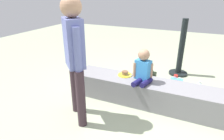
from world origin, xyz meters
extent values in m
plane|color=#9EA889|center=(0.00, 0.00, 0.00)|extent=(12.00, 12.00, 0.00)
cube|color=gray|center=(0.00, 0.00, 0.18)|extent=(2.36, 0.44, 0.36)
cylinder|color=#1B1751|center=(-0.15, -0.14, 0.40)|extent=(0.14, 0.26, 0.08)
cylinder|color=#1B1751|center=(-0.04, -0.11, 0.40)|extent=(0.14, 0.26, 0.08)
cube|color=#3587D1|center=(-0.12, -0.02, 0.54)|extent=(0.24, 0.18, 0.28)
sphere|color=tan|center=(-0.12, -0.02, 0.76)|extent=(0.16, 0.16, 0.16)
cylinder|color=tan|center=(-0.24, -0.05, 0.54)|extent=(0.05, 0.05, 0.21)
cylinder|color=tan|center=(-0.01, 0.01, 0.54)|extent=(0.05, 0.05, 0.21)
cylinder|color=#37252E|center=(-0.65, -0.83, 0.37)|extent=(0.11, 0.11, 0.74)
cylinder|color=#37252E|center=(-0.90, -0.59, 0.37)|extent=(0.11, 0.11, 0.74)
cube|color=#6971B4|center=(-0.78, -0.71, 1.02)|extent=(0.36, 0.35, 0.57)
sphere|color=tan|center=(-0.78, -0.71, 1.42)|extent=(0.24, 0.24, 0.24)
cylinder|color=#6971B4|center=(-0.66, -0.82, 0.97)|extent=(0.09, 0.09, 0.53)
cylinder|color=#6971B4|center=(-0.90, -0.60, 0.97)|extent=(0.09, 0.09, 0.53)
cylinder|color=yellow|center=(-0.43, 0.07, 0.37)|extent=(0.22, 0.22, 0.01)
cylinder|color=olive|center=(-0.43, 0.07, 0.40)|extent=(0.10, 0.10, 0.05)
cylinder|color=brown|center=(-0.43, 0.07, 0.42)|extent=(0.10, 0.10, 0.01)
cube|color=silver|center=(-0.37, 0.06, 0.38)|extent=(0.11, 0.04, 0.00)
cube|color=#4C99E0|center=(0.31, 0.47, 0.13)|extent=(0.19, 0.08, 0.27)
torus|color=white|center=(0.27, 0.47, 0.27)|extent=(0.08, 0.01, 0.08)
torus|color=white|center=(0.36, 0.47, 0.27)|extent=(0.08, 0.01, 0.08)
cylinder|color=black|center=(0.26, 1.34, 0.02)|extent=(0.36, 0.36, 0.04)
cylinder|color=black|center=(0.26, 1.34, 0.58)|extent=(0.11, 0.11, 1.07)
cylinder|color=silver|center=(0.67, 0.72, 0.07)|extent=(0.07, 0.07, 0.14)
cone|color=silver|center=(0.67, 0.72, 0.16)|extent=(0.06, 0.06, 0.03)
cylinder|color=white|center=(0.67, 0.72, 0.18)|extent=(0.03, 0.03, 0.01)
cylinder|color=silver|center=(-0.54, 0.54, 0.07)|extent=(0.07, 0.07, 0.15)
cone|color=silver|center=(-0.54, 0.54, 0.16)|extent=(0.06, 0.06, 0.03)
cylinder|color=blue|center=(-0.54, 0.54, 0.18)|extent=(0.03, 0.03, 0.02)
cylinder|color=red|center=(0.25, 1.03, 0.05)|extent=(0.07, 0.07, 0.10)
cube|color=white|center=(-1.03, 0.52, 0.07)|extent=(0.32, 0.33, 0.14)
cube|color=black|center=(-0.23, 0.67, 0.11)|extent=(0.33, 0.13, 0.22)
torus|color=black|center=(-0.23, 0.67, 0.22)|extent=(0.24, 0.01, 0.24)
camera|label=1|loc=(0.51, -2.48, 1.58)|focal=30.61mm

